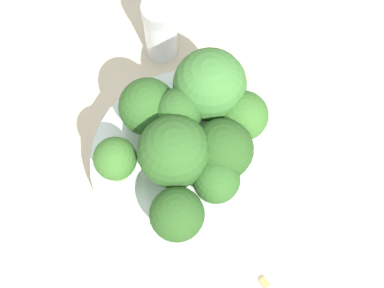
{
  "coord_description": "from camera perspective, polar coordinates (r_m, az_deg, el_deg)",
  "views": [
    {
      "loc": [
        -0.1,
        -0.15,
        0.54
      ],
      "look_at": [
        0.0,
        0.0,
        0.08
      ],
      "focal_mm": 60.0,
      "sensor_mm": 36.0,
      "label": 1
    }
  ],
  "objects": [
    {
      "name": "broccoli_floret_5",
      "position": [
        0.48,
        1.93,
        -3.42
      ],
      "size": [
        0.04,
        0.04,
        0.05
      ],
      "color": "#84AD66",
      "rests_on": "bowl"
    },
    {
      "name": "broccoli_floret_2",
      "position": [
        0.49,
        2.72,
        -0.52
      ],
      "size": [
        0.05,
        0.05,
        0.06
      ],
      "color": "#7A9E5B",
      "rests_on": "bowl"
    },
    {
      "name": "almond_crumb_1",
      "position": [
        0.54,
        6.27,
        -12.27
      ],
      "size": [
        0.01,
        0.01,
        0.01
      ],
      "primitive_type": "cube",
      "rotation": [
        0.0,
        0.0,
        1.64
      ],
      "color": "#AD7F4C",
      "rests_on": "ground_plane"
    },
    {
      "name": "ground_plane",
      "position": [
        0.57,
        -0.0,
        -3.18
      ],
      "size": [
        3.0,
        3.0,
        0.0
      ],
      "primitive_type": "plane",
      "color": "beige"
    },
    {
      "name": "bowl",
      "position": [
        0.54,
        -0.0,
        -2.34
      ],
      "size": [
        0.17,
        0.17,
        0.05
      ],
      "primitive_type": "cylinder",
      "color": "silver",
      "rests_on": "ground_plane"
    },
    {
      "name": "broccoli_floret_4",
      "position": [
        0.5,
        -6.82,
        -1.42
      ],
      "size": [
        0.03,
        0.03,
        0.05
      ],
      "color": "#84AD66",
      "rests_on": "bowl"
    },
    {
      "name": "broccoli_floret_6",
      "position": [
        0.47,
        -1.34,
        -6.35
      ],
      "size": [
        0.04,
        0.04,
        0.06
      ],
      "color": "#7A9E5B",
      "rests_on": "bowl"
    },
    {
      "name": "pepper_shaker",
      "position": [
        0.59,
        -2.82,
        10.17
      ],
      "size": [
        0.03,
        0.03,
        0.07
      ],
      "color": "silver",
      "rests_on": "ground_plane"
    },
    {
      "name": "broccoli_floret_8",
      "position": [
        0.5,
        -1.2,
        2.7
      ],
      "size": [
        0.04,
        0.04,
        0.06
      ],
      "color": "#8EB770",
      "rests_on": "bowl"
    },
    {
      "name": "almond_crumb_0",
      "position": [
        0.62,
        -3.13,
        8.42
      ],
      "size": [
        0.01,
        0.01,
        0.01
      ],
      "primitive_type": "cube",
      "rotation": [
        0.0,
        0.0,
        0.64
      ],
      "color": "#AD7F4C",
      "rests_on": "ground_plane"
    },
    {
      "name": "broccoli_floret_3",
      "position": [
        0.51,
        -3.96,
        3.26
      ],
      "size": [
        0.05,
        0.05,
        0.05
      ],
      "color": "#84AD66",
      "rests_on": "bowl"
    },
    {
      "name": "broccoli_floret_7",
      "position": [
        0.51,
        1.6,
        5.25
      ],
      "size": [
        0.06,
        0.06,
        0.07
      ],
      "color": "#7A9E5B",
      "rests_on": "bowl"
    },
    {
      "name": "broccoli_floret_1",
      "position": [
        0.51,
        4.65,
        2.4
      ],
      "size": [
        0.04,
        0.04,
        0.05
      ],
      "color": "#8EB770",
      "rests_on": "bowl"
    },
    {
      "name": "broccoli_floret_0",
      "position": [
        0.48,
        -1.87,
        -0.31
      ],
      "size": [
        0.06,
        0.06,
        0.07
      ],
      "color": "#7A9E5B",
      "rests_on": "bowl"
    }
  ]
}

